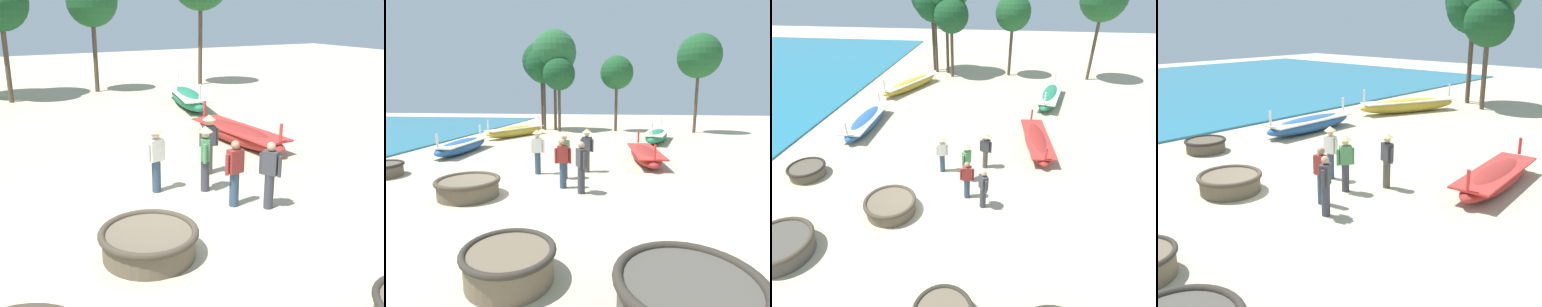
% 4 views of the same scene
% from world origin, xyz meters
% --- Properties ---
extents(ground_plane, '(80.00, 80.00, 0.00)m').
position_xyz_m(ground_plane, '(0.00, 0.00, 0.00)').
color(ground_plane, '#C6B793').
extents(coracle_nearest, '(1.84, 1.84, 0.54)m').
position_xyz_m(coracle_nearest, '(-0.61, -0.71, 0.30)').
color(coracle_nearest, brown).
rests_on(coracle_nearest, ground).
extents(coracle_far_left, '(1.96, 1.96, 0.63)m').
position_xyz_m(coracle_far_left, '(-3.22, -2.95, 0.34)').
color(coracle_far_left, '#4C473F').
rests_on(coracle_far_left, ground).
extents(coracle_front_left, '(1.53, 1.53, 0.49)m').
position_xyz_m(coracle_front_left, '(-4.83, 0.98, 0.26)').
color(coracle_front_left, brown).
rests_on(coracle_front_left, ground).
extents(long_boat_red_hull, '(1.24, 4.71, 1.25)m').
position_xyz_m(long_boat_red_hull, '(-4.26, 5.76, 0.36)').
color(long_boat_red_hull, '#285693').
rests_on(long_boat_red_hull, ground).
extents(long_boat_ochre_hull, '(1.46, 4.52, 1.10)m').
position_xyz_m(long_boat_ochre_hull, '(4.88, 4.73, 0.32)').
color(long_boat_ochre_hull, maroon).
rests_on(long_boat_ochre_hull, ground).
extents(long_boat_blue_hull, '(2.41, 5.19, 1.39)m').
position_xyz_m(long_boat_blue_hull, '(6.16, 10.98, 0.40)').
color(long_boat_blue_hull, '#237551').
rests_on(long_boat_blue_hull, ground).
extents(long_boat_green_hull, '(3.20, 5.51, 1.37)m').
position_xyz_m(long_boat_green_hull, '(-3.61, 12.27, 0.39)').
color(long_boat_green_hull, gold).
rests_on(long_boat_green_hull, ground).
extents(fisherman_with_hat, '(0.36, 0.47, 1.67)m').
position_xyz_m(fisherman_with_hat, '(1.82, 1.55, 0.96)').
color(fisherman_with_hat, '#383842').
rests_on(fisherman_with_hat, ground).
extents(fisherman_standing_left, '(0.36, 0.47, 1.57)m').
position_xyz_m(fisherman_standing_left, '(2.61, -0.02, 0.84)').
color(fisherman_standing_left, '#383842').
rests_on(fisherman_standing_left, ground).
extents(fisherman_crouching, '(0.51, 0.36, 1.67)m').
position_xyz_m(fisherman_crouching, '(2.51, 2.58, 0.96)').
color(fisherman_crouching, '#4C473D').
rests_on(fisherman_crouching, ground).
extents(fisherman_hauling, '(0.52, 0.36, 1.67)m').
position_xyz_m(fisherman_hauling, '(0.73, 2.04, 0.96)').
color(fisherman_hauling, '#2D425B').
rests_on(fisherman_hauling, ground).
extents(fisherman_standing_right, '(0.53, 0.25, 1.57)m').
position_xyz_m(fisherman_standing_right, '(1.97, 0.45, 0.84)').
color(fisherman_standing_right, '#2D425B').
rests_on(fisherman_standing_right, ground).
extents(tree_leftmost, '(3.08, 3.08, 7.03)m').
position_xyz_m(tree_leftmost, '(-2.63, 16.96, 5.46)').
color(tree_leftmost, '#4C3D2D').
rests_on(tree_leftmost, ground).
extents(tree_center, '(2.61, 2.61, 5.95)m').
position_xyz_m(tree_center, '(-1.09, 15.76, 4.61)').
color(tree_center, '#4C3D2D').
rests_on(tree_center, ground).
extents(tree_right_mid, '(2.68, 2.68, 6.11)m').
position_xyz_m(tree_right_mid, '(3.50, 16.78, 4.74)').
color(tree_right_mid, '#4C3D2D').
rests_on(tree_right_mid, ground).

